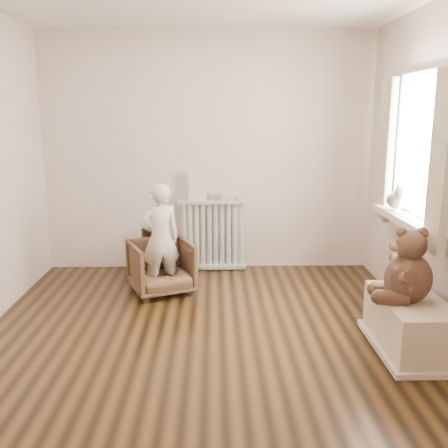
{
  "coord_description": "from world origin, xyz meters",
  "views": [
    {
      "loc": [
        0.06,
        -3.72,
        1.73
      ],
      "look_at": [
        0.15,
        0.45,
        0.8
      ],
      "focal_mm": 40.0,
      "sensor_mm": 36.0,
      "label": 1
    }
  ],
  "objects_px": {
    "toy_bench": "(410,324)",
    "plush_cat": "(397,199)",
    "teddy_bear": "(409,265)",
    "radiator": "(213,236)",
    "child": "(160,239)",
    "armchair": "(161,267)",
    "toy_vanity": "(148,247)"
  },
  "relations": [
    {
      "from": "armchair",
      "to": "toy_bench",
      "type": "distance_m",
      "value": 2.33
    },
    {
      "from": "toy_vanity",
      "to": "radiator",
      "type": "bearing_deg",
      "value": 2.38
    },
    {
      "from": "toy_bench",
      "to": "teddy_bear",
      "type": "bearing_deg",
      "value": -145.46
    },
    {
      "from": "radiator",
      "to": "toy_vanity",
      "type": "bearing_deg",
      "value": -177.62
    },
    {
      "from": "radiator",
      "to": "toy_bench",
      "type": "bearing_deg",
      "value": -53.32
    },
    {
      "from": "child",
      "to": "teddy_bear",
      "type": "distance_m",
      "value": 2.28
    },
    {
      "from": "radiator",
      "to": "armchair",
      "type": "relative_size",
      "value": 1.37
    },
    {
      "from": "radiator",
      "to": "child",
      "type": "xyz_separation_m",
      "value": [
        -0.5,
        -0.79,
        0.17
      ]
    },
    {
      "from": "radiator",
      "to": "teddy_bear",
      "type": "distance_m",
      "value": 2.48
    },
    {
      "from": "toy_vanity",
      "to": "armchair",
      "type": "distance_m",
      "value": 0.74
    },
    {
      "from": "toy_bench",
      "to": "teddy_bear",
      "type": "xyz_separation_m",
      "value": [
        -0.06,
        -0.04,
        0.47
      ]
    },
    {
      "from": "toy_bench",
      "to": "teddy_bear",
      "type": "relative_size",
      "value": 1.56
    },
    {
      "from": "teddy_bear",
      "to": "toy_vanity",
      "type": "bearing_deg",
      "value": 145.25
    },
    {
      "from": "toy_bench",
      "to": "plush_cat",
      "type": "bearing_deg",
      "value": 80.4
    },
    {
      "from": "radiator",
      "to": "child",
      "type": "distance_m",
      "value": 0.95
    },
    {
      "from": "armchair",
      "to": "child",
      "type": "relative_size",
      "value": 0.54
    },
    {
      "from": "radiator",
      "to": "teddy_bear",
      "type": "height_order",
      "value": "teddy_bear"
    },
    {
      "from": "plush_cat",
      "to": "child",
      "type": "bearing_deg",
      "value": 170.27
    },
    {
      "from": "radiator",
      "to": "plush_cat",
      "type": "bearing_deg",
      "value": -35.49
    },
    {
      "from": "radiator",
      "to": "toy_vanity",
      "type": "height_order",
      "value": "radiator"
    },
    {
      "from": "child",
      "to": "plush_cat",
      "type": "xyz_separation_m",
      "value": [
        2.11,
        -0.36,
        0.44
      ]
    },
    {
      "from": "child",
      "to": "toy_vanity",
      "type": "bearing_deg",
      "value": -96.47
    },
    {
      "from": "plush_cat",
      "to": "toy_bench",
      "type": "bearing_deg",
      "value": -99.58
    },
    {
      "from": "radiator",
      "to": "armchair",
      "type": "xyz_separation_m",
      "value": [
        -0.5,
        -0.74,
        -0.13
      ]
    },
    {
      "from": "armchair",
      "to": "plush_cat",
      "type": "bearing_deg",
      "value": -33.95
    },
    {
      "from": "armchair",
      "to": "toy_bench",
      "type": "height_order",
      "value": "armchair"
    },
    {
      "from": "toy_vanity",
      "to": "child",
      "type": "height_order",
      "value": "child"
    },
    {
      "from": "teddy_bear",
      "to": "child",
      "type": "bearing_deg",
      "value": 155.43
    },
    {
      "from": "teddy_bear",
      "to": "plush_cat",
      "type": "relative_size",
      "value": 1.97
    },
    {
      "from": "toy_bench",
      "to": "plush_cat",
      "type": "height_order",
      "value": "plush_cat"
    },
    {
      "from": "child",
      "to": "toy_bench",
      "type": "height_order",
      "value": "child"
    },
    {
      "from": "radiator",
      "to": "child",
      "type": "height_order",
      "value": "child"
    }
  ]
}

